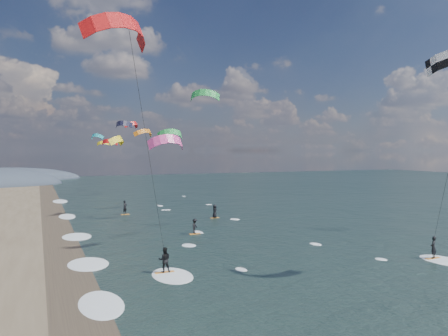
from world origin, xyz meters
name	(u,v)px	position (x,y,z in m)	size (l,w,h in m)	color
ground	(334,313)	(0.00, 0.00, 0.00)	(260.00, 260.00, 0.00)	black
wet_sand_strip	(72,286)	(-12.00, 10.00, 0.00)	(3.00, 240.00, 0.00)	#382D23
kitesurfer_near_b	(143,114)	(-8.37, 6.27, 10.35)	(7.13, 8.95, 15.74)	orange
far_kitesurfers	(182,215)	(1.35, 29.89, 0.83)	(10.73, 17.02, 1.84)	orange
bg_kite_field	(134,130)	(1.18, 55.42, 11.82)	(12.27, 78.03, 7.04)	black
shoreline_surf	(85,265)	(-10.80, 14.75, 0.00)	(2.40, 79.40, 0.11)	white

